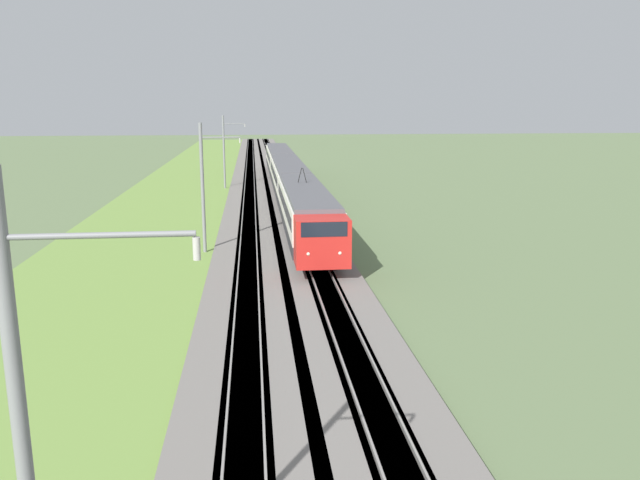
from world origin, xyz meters
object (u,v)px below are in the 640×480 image
Objects in this scene: passenger_train at (288,177)px; catenary_mast_far at (224,151)px; catenary_mast_near at (30,474)px; catenary_mast_mid at (204,187)px.

passenger_train is 7.60× the size of catenary_mast_far.
catenary_mast_near reaches higher than passenger_train.
catenary_mast_near reaches higher than catenary_mast_far.
catenary_mast_mid is (-22.86, 6.62, 1.99)m from passenger_train.
catenary_mast_mid is 1.01× the size of catenary_mast_far.
catenary_mast_near is 1.04× the size of catenary_mast_mid.
catenary_mast_far reaches higher than passenger_train.
catenary_mast_mid is at bearing -16.16° from passenger_train.
catenary_mast_mid is 31.36m from catenary_mast_far.
catenary_mast_near is 1.05× the size of catenary_mast_far.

